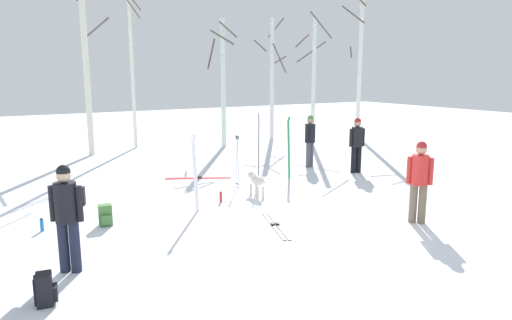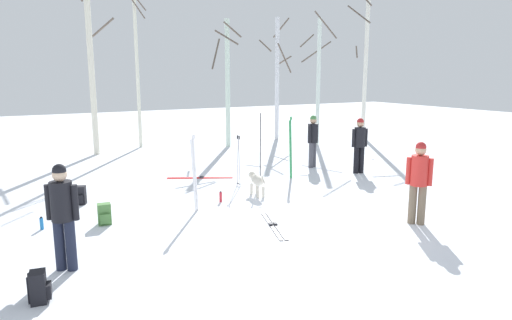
# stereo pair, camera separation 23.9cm
# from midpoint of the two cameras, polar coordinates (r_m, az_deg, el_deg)

# --- Properties ---
(ground_plane) EXTENTS (60.00, 60.00, 0.00)m
(ground_plane) POSITION_cam_midpoint_polar(r_m,az_deg,el_deg) (9.23, 5.99, -8.68)
(ground_plane) COLOR white
(person_0) EXTENTS (0.38, 0.42, 1.72)m
(person_0) POSITION_cam_midpoint_polar(r_m,az_deg,el_deg) (9.89, 20.34, -2.08)
(person_0) COLOR #72604C
(person_0) RESTS_ON ground_plane
(person_1) EXTENTS (0.48, 0.34, 1.72)m
(person_1) POSITION_cam_midpoint_polar(r_m,az_deg,el_deg) (15.09, 7.57, 2.78)
(person_1) COLOR #4C4C56
(person_1) RESTS_ON ground_plane
(person_2) EXTENTS (0.46, 0.34, 1.72)m
(person_2) POSITION_cam_midpoint_polar(r_m,az_deg,el_deg) (7.67, -22.20, -5.85)
(person_2) COLOR #1E2338
(person_2) RESTS_ON ground_plane
(person_3) EXTENTS (0.51, 0.34, 1.72)m
(person_3) POSITION_cam_midpoint_polar(r_m,az_deg,el_deg) (14.43, 13.28, 2.21)
(person_3) COLOR black
(person_3) RESTS_ON ground_plane
(dog) EXTENTS (0.26, 0.90, 0.57)m
(dog) POSITION_cam_midpoint_polar(r_m,az_deg,el_deg) (11.57, 0.67, -2.59)
(dog) COLOR beige
(dog) RESTS_ON ground_plane
(ski_pair_planted_0) EXTENTS (0.21, 0.16, 1.75)m
(ski_pair_planted_0) POSITION_cam_midpoint_polar(r_m,az_deg,el_deg) (10.21, -7.02, -1.72)
(ski_pair_planted_0) COLOR white
(ski_pair_planted_0) RESTS_ON ground_plane
(ski_pair_planted_1) EXTENTS (0.09, 0.18, 1.96)m
(ski_pair_planted_1) POSITION_cam_midpoint_polar(r_m,az_deg,el_deg) (13.06, 1.07, 1.59)
(ski_pair_planted_1) COLOR black
(ski_pair_planted_1) RESTS_ON ground_plane
(ski_pair_planted_2) EXTENTS (0.23, 0.15, 1.84)m
(ski_pair_planted_2) POSITION_cam_midpoint_polar(r_m,az_deg,el_deg) (13.36, 4.85, 1.49)
(ski_pair_planted_2) COLOR green
(ski_pair_planted_2) RESTS_ON ground_plane
(ski_pair_lying_0) EXTENTS (0.69, 1.70, 0.05)m
(ski_pair_lying_0) POSITION_cam_midpoint_polar(r_m,az_deg,el_deg) (9.42, 2.94, -8.16)
(ski_pair_lying_0) COLOR black
(ski_pair_lying_0) RESTS_ON ground_plane
(ski_pair_lying_1) EXTENTS (1.82, 1.01, 0.05)m
(ski_pair_lying_1) POSITION_cam_midpoint_polar(r_m,az_deg,el_deg) (13.63, -6.49, -2.22)
(ski_pair_lying_1) COLOR red
(ski_pair_lying_1) RESTS_ON ground_plane
(ski_poles_0) EXTENTS (0.07, 0.20, 1.41)m
(ski_poles_0) POSITION_cam_midpoint_polar(r_m,az_deg,el_deg) (12.43, -1.66, 0.08)
(ski_poles_0) COLOR #B2B2BC
(ski_poles_0) RESTS_ON ground_plane
(backpack_0) EXTENTS (0.32, 0.34, 0.44)m
(backpack_0) POSITION_cam_midpoint_polar(r_m,az_deg,el_deg) (11.58, -20.60, -4.17)
(backpack_0) COLOR black
(backpack_0) RESTS_ON ground_plane
(backpack_1) EXTENTS (0.31, 0.28, 0.44)m
(backpack_1) POSITION_cam_midpoint_polar(r_m,az_deg,el_deg) (7.02, -24.58, -14.28)
(backpack_1) COLOR black
(backpack_1) RESTS_ON ground_plane
(backpack_2) EXTENTS (0.28, 0.31, 0.44)m
(backpack_2) POSITION_cam_midpoint_polar(r_m,az_deg,el_deg) (9.90, -17.75, -6.49)
(backpack_2) COLOR #4C7F3F
(backpack_2) RESTS_ON ground_plane
(water_bottle_0) EXTENTS (0.07, 0.07, 0.26)m
(water_bottle_0) POSITION_cam_midpoint_polar(r_m,az_deg,el_deg) (10.07, -24.59, -7.22)
(water_bottle_0) COLOR #1E72BF
(water_bottle_0) RESTS_ON ground_plane
(water_bottle_1) EXTENTS (0.07, 0.07, 0.27)m
(water_bottle_1) POSITION_cam_midpoint_polar(r_m,az_deg,el_deg) (11.08, -3.82, -4.62)
(water_bottle_1) COLOR red
(water_bottle_1) RESTS_ON ground_plane
(birch_tree_0) EXTENTS (1.66, 1.49, 7.37)m
(birch_tree_0) POSITION_cam_midpoint_polar(r_m,az_deg,el_deg) (18.25, -19.69, 12.73)
(birch_tree_0) COLOR silver
(birch_tree_0) RESTS_ON ground_plane
(birch_tree_1) EXTENTS (0.90, 0.75, 7.76)m
(birch_tree_1) POSITION_cam_midpoint_polar(r_m,az_deg,el_deg) (19.50, -14.33, 12.99)
(birch_tree_1) COLOR silver
(birch_tree_1) RESTS_ON ground_plane
(birch_tree_2) EXTENTS (1.22, 1.40, 5.22)m
(birch_tree_2) POSITION_cam_midpoint_polar(r_m,az_deg,el_deg) (19.11, -3.24, 9.83)
(birch_tree_2) COLOR silver
(birch_tree_2) RESTS_ON ground_plane
(birch_tree_3) EXTENTS (1.29, 1.27, 5.53)m
(birch_tree_3) POSITION_cam_midpoint_polar(r_m,az_deg,el_deg) (21.27, 2.99, 10.36)
(birch_tree_3) COLOR silver
(birch_tree_3) RESTS_ON ground_plane
(birch_tree_4) EXTENTS (1.65, 1.47, 5.49)m
(birch_tree_4) POSITION_cam_midpoint_polar(r_m,az_deg,el_deg) (19.67, 8.12, 9.97)
(birch_tree_4) COLOR silver
(birch_tree_4) RESTS_ON ground_plane
(birch_tree_5) EXTENTS (0.88, 1.42, 6.83)m
(birch_tree_5) POSITION_cam_midpoint_polar(r_m,az_deg,el_deg) (22.44, 13.79, 11.73)
(birch_tree_5) COLOR white
(birch_tree_5) RESTS_ON ground_plane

